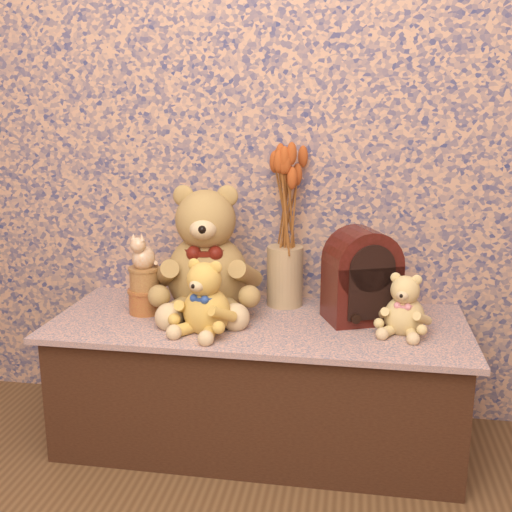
{
  "coord_description": "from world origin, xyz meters",
  "views": [
    {
      "loc": [
        0.32,
        -0.75,
        1.17
      ],
      "look_at": [
        0.0,
        1.17,
        0.69
      ],
      "focal_mm": 42.91,
      "sensor_mm": 36.0,
      "label": 1
    }
  ],
  "objects": [
    {
      "name": "teddy_small",
      "position": [
        0.48,
        1.18,
        0.56
      ],
      "size": [
        0.22,
        0.24,
        0.21
      ],
      "primitive_type": null,
      "rotation": [
        0.0,
        0.0,
        -0.28
      ],
      "color": "tan",
      "rests_on": "display_shelf"
    },
    {
      "name": "ceramic_vase",
      "position": [
        0.07,
        1.4,
        0.56
      ],
      "size": [
        0.14,
        0.14,
        0.22
      ],
      "primitive_type": "cylinder",
      "rotation": [
        0.0,
        0.0,
        0.03
      ],
      "color": "tan",
      "rests_on": "display_shelf"
    },
    {
      "name": "biscuit_tin_lower",
      "position": [
        -0.41,
        1.23,
        0.5
      ],
      "size": [
        0.14,
        0.14,
        0.08
      ],
      "primitive_type": "cylinder",
      "rotation": [
        0.0,
        0.0,
        -0.28
      ],
      "color": "#B78935",
      "rests_on": "display_shelf"
    },
    {
      "name": "teddy_medium",
      "position": [
        -0.15,
        1.09,
        0.58
      ],
      "size": [
        0.27,
        0.29,
        0.26
      ],
      "primitive_type": null,
      "rotation": [
        0.0,
        0.0,
        -0.29
      ],
      "color": "#B68233",
      "rests_on": "display_shelf"
    },
    {
      "name": "biscuit_tin_upper",
      "position": [
        -0.41,
        1.23,
        0.58
      ],
      "size": [
        0.13,
        0.13,
        0.08
      ],
      "primitive_type": "cylinder",
      "rotation": [
        0.0,
        0.0,
        0.28
      ],
      "color": "tan",
      "rests_on": "biscuit_tin_lower"
    },
    {
      "name": "display_shelf",
      "position": [
        0.0,
        1.22,
        0.23
      ],
      "size": [
        1.41,
        0.59,
        0.45
      ],
      "primitive_type": "cube",
      "color": "#364C6E",
      "rests_on": "ground"
    },
    {
      "name": "dried_stalks",
      "position": [
        0.07,
        1.4,
        0.9
      ],
      "size": [
        0.26,
        0.26,
        0.45
      ],
      "primitive_type": null,
      "rotation": [
        0.0,
        0.0,
        0.14
      ],
      "color": "#AF481C",
      "rests_on": "ceramic_vase"
    },
    {
      "name": "teddy_large",
      "position": [
        -0.2,
        1.3,
        0.7
      ],
      "size": [
        0.45,
        0.51,
        0.49
      ],
      "primitive_type": null,
      "rotation": [
        0.0,
        0.0,
        0.15
      ],
      "color": "brown",
      "rests_on": "display_shelf"
    },
    {
      "name": "cat_figurine",
      "position": [
        -0.41,
        1.23,
        0.68
      ],
      "size": [
        0.11,
        0.12,
        0.13
      ],
      "primitive_type": null,
      "rotation": [
        0.0,
        0.0,
        -0.2
      ],
      "color": "silver",
      "rests_on": "biscuit_tin_upper"
    },
    {
      "name": "cathedral_radio",
      "position": [
        0.34,
        1.28,
        0.61
      ],
      "size": [
        0.28,
        0.24,
        0.32
      ],
      "primitive_type": null,
      "rotation": [
        0.0,
        0.0,
        0.39
      ],
      "color": "#3C120B",
      "rests_on": "display_shelf"
    }
  ]
}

